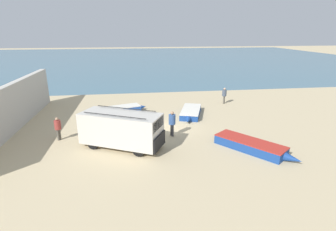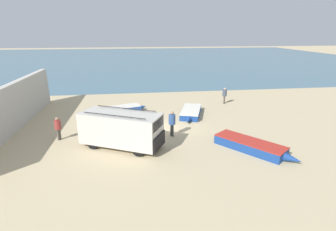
{
  "view_description": "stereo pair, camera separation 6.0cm",
  "coord_description": "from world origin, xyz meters",
  "px_view_note": "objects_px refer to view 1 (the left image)",
  "views": [
    {
      "loc": [
        -2.22,
        -18.72,
        7.17
      ],
      "look_at": [
        0.38,
        -0.02,
        1.0
      ],
      "focal_mm": 28.0,
      "sensor_mm": 36.0,
      "label": 1
    },
    {
      "loc": [
        -2.16,
        -18.72,
        7.17
      ],
      "look_at": [
        0.38,
        -0.02,
        1.0
      ],
      "focal_mm": 28.0,
      "sensor_mm": 36.0,
      "label": 2
    }
  ],
  "objects_px": {
    "fisherman_0": "(172,121)",
    "fisherman_2": "(58,127)",
    "fishing_rowboat_2": "(191,112)",
    "fishing_rowboat_1": "(252,146)",
    "parked_van": "(121,129)",
    "fisherman_1": "(224,94)",
    "fishing_rowboat_0": "(124,109)"
  },
  "relations": [
    {
      "from": "fisherman_0",
      "to": "fisherman_2",
      "type": "bearing_deg",
      "value": -18.8
    },
    {
      "from": "fishing_rowboat_2",
      "to": "fisherman_2",
      "type": "distance_m",
      "value": 10.93
    },
    {
      "from": "fishing_rowboat_1",
      "to": "fisherman_0",
      "type": "bearing_deg",
      "value": -161.89
    },
    {
      "from": "fishing_rowboat_1",
      "to": "fisherman_0",
      "type": "distance_m",
      "value": 5.58
    },
    {
      "from": "parked_van",
      "to": "fisherman_2",
      "type": "relative_size",
      "value": 3.38
    },
    {
      "from": "fishing_rowboat_1",
      "to": "fishing_rowboat_2",
      "type": "bearing_deg",
      "value": 158.46
    },
    {
      "from": "parked_van",
      "to": "fishing_rowboat_1",
      "type": "xyz_separation_m",
      "value": [
        8.05,
        -1.66,
        -0.94
      ]
    },
    {
      "from": "fishing_rowboat_2",
      "to": "fisherman_1",
      "type": "xyz_separation_m",
      "value": [
        4.21,
        3.34,
        0.72
      ]
    },
    {
      "from": "fishing_rowboat_2",
      "to": "fisherman_0",
      "type": "height_order",
      "value": "fisherman_0"
    },
    {
      "from": "fisherman_1",
      "to": "fisherman_2",
      "type": "relative_size",
      "value": 1.01
    },
    {
      "from": "fishing_rowboat_1",
      "to": "fisherman_2",
      "type": "xyz_separation_m",
      "value": [
        -12.36,
        3.39,
        0.67
      ]
    },
    {
      "from": "fishing_rowboat_0",
      "to": "fisherman_0",
      "type": "xyz_separation_m",
      "value": [
        3.53,
        -6.18,
        0.8
      ]
    },
    {
      "from": "fishing_rowboat_0",
      "to": "fishing_rowboat_1",
      "type": "xyz_separation_m",
      "value": [
        8.13,
        -9.23,
        0.01
      ]
    },
    {
      "from": "fishing_rowboat_0",
      "to": "fishing_rowboat_1",
      "type": "height_order",
      "value": "fishing_rowboat_1"
    },
    {
      "from": "fishing_rowboat_1",
      "to": "fishing_rowboat_2",
      "type": "relative_size",
      "value": 1.02
    },
    {
      "from": "fisherman_0",
      "to": "parked_van",
      "type": "bearing_deg",
      "value": 5.59
    },
    {
      "from": "fisherman_1",
      "to": "fisherman_0",
      "type": "bearing_deg",
      "value": 84.61
    },
    {
      "from": "fisherman_0",
      "to": "fishing_rowboat_2",
      "type": "bearing_deg",
      "value": -134.28
    },
    {
      "from": "fishing_rowboat_2",
      "to": "fisherman_2",
      "type": "xyz_separation_m",
      "value": [
        -10.11,
        -4.09,
        0.7
      ]
    },
    {
      "from": "fishing_rowboat_0",
      "to": "fisherman_0",
      "type": "distance_m",
      "value": 7.16
    },
    {
      "from": "fishing_rowboat_1",
      "to": "fisherman_2",
      "type": "relative_size",
      "value": 2.95
    },
    {
      "from": "parked_van",
      "to": "fishing_rowboat_2",
      "type": "bearing_deg",
      "value": 71.57
    },
    {
      "from": "fishing_rowboat_2",
      "to": "fisherman_0",
      "type": "distance_m",
      "value": 5.07
    },
    {
      "from": "parked_van",
      "to": "fisherman_1",
      "type": "relative_size",
      "value": 3.34
    },
    {
      "from": "parked_van",
      "to": "fishing_rowboat_1",
      "type": "distance_m",
      "value": 8.27
    },
    {
      "from": "fishing_rowboat_0",
      "to": "fisherman_0",
      "type": "relative_size",
      "value": 2.22
    },
    {
      "from": "fisherman_2",
      "to": "fishing_rowboat_0",
      "type": "bearing_deg",
      "value": 81.43
    },
    {
      "from": "parked_van",
      "to": "fishing_rowboat_2",
      "type": "relative_size",
      "value": 1.17
    },
    {
      "from": "parked_van",
      "to": "fishing_rowboat_2",
      "type": "distance_m",
      "value": 8.27
    },
    {
      "from": "fishing_rowboat_0",
      "to": "fisherman_0",
      "type": "height_order",
      "value": "fisherman_0"
    },
    {
      "from": "fishing_rowboat_2",
      "to": "fisherman_1",
      "type": "height_order",
      "value": "fisherman_1"
    },
    {
      "from": "fishing_rowboat_2",
      "to": "fishing_rowboat_1",
      "type": "bearing_deg",
      "value": 35.31
    }
  ]
}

